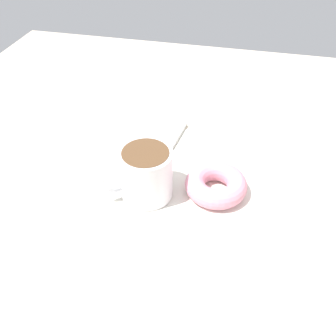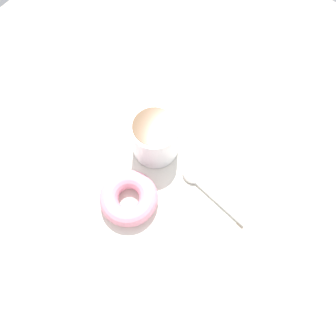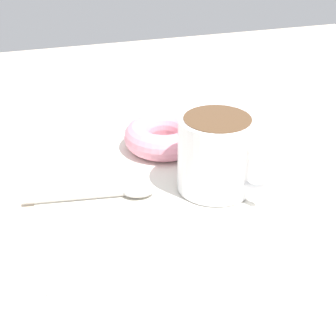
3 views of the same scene
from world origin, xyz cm
name	(u,v)px [view 1 (image 1 of 3)]	position (x,y,z in cm)	size (l,w,h in cm)	color
ground_plane	(166,177)	(0.00, 0.00, -1.00)	(120.00, 120.00, 2.00)	beige
napkin	(168,177)	(1.25, 0.68, 0.15)	(31.88, 31.88, 0.30)	white
coffee_cup	(145,173)	(6.37, -2.03, 4.92)	(8.98, 11.37, 8.95)	white
donut	(216,185)	(3.36, 9.63, 2.04)	(10.69, 10.69, 3.47)	pink
spoon	(168,152)	(-5.15, -0.77, 0.69)	(15.06, 3.34, 0.90)	#B7B2A8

